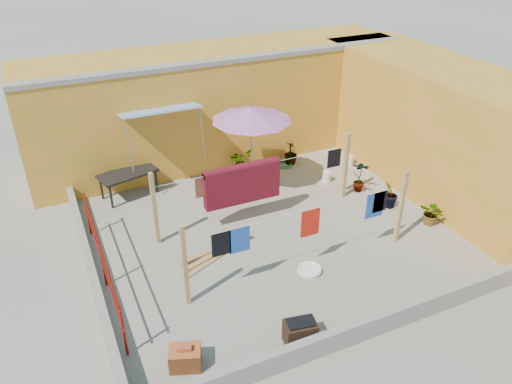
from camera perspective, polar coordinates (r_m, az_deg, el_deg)
ground at (r=11.78m, az=1.79°, el=-4.87°), size 80.00×80.00×0.00m
wall_back at (r=15.07m, az=-4.39°, el=10.08°), size 11.00×3.27×3.21m
wall_right at (r=13.85m, az=21.70°, el=6.10°), size 2.40×9.00×3.20m
parapet_front at (r=9.32m, az=11.92°, el=-15.18°), size 8.30×0.16×0.44m
parapet_left at (r=10.81m, az=-18.23°, el=-8.84°), size 0.16×7.30×0.44m
red_railing at (r=10.36m, az=-17.25°, el=-7.04°), size 0.05×4.20×1.10m
clothesline_rig at (r=11.54m, az=-0.71°, el=0.39°), size 5.09×2.35×1.80m
patio_umbrella at (r=12.56m, az=-0.52°, el=8.83°), size 2.64×2.64×2.44m
outdoor_table at (r=13.42m, az=-14.44°, el=1.94°), size 1.61×1.08×0.69m
brick_stack at (r=8.82m, az=-8.09°, el=-18.24°), size 0.63×0.54×0.46m
lumber_pile at (r=11.10m, az=-4.75°, el=-7.06°), size 1.95×0.92×0.12m
brazier at (r=9.09m, az=5.06°, el=-15.69°), size 0.61×0.46×0.50m
white_basin at (r=10.71m, az=6.14°, el=-8.83°), size 0.52×0.52×0.09m
water_jug_a at (r=14.02m, az=8.07°, el=1.75°), size 0.23×0.23×0.36m
water_jug_b at (r=15.07m, az=10.64°, el=3.61°), size 0.22×0.22×0.35m
green_hose at (r=14.84m, az=3.25°, el=3.14°), size 0.49×0.49×0.07m
plant_back_a at (r=14.31m, az=-1.72°, el=3.56°), size 0.83×0.80×0.71m
plant_back_b at (r=14.86m, az=4.01°, el=4.50°), size 0.45×0.45×0.69m
plant_right_a at (r=13.56m, az=11.82°, el=1.80°), size 0.58×0.57×0.93m
plant_right_b at (r=13.02m, az=15.13°, el=-0.28°), size 0.55×0.54×0.78m
plant_right_c at (r=12.70m, az=19.49°, el=-2.30°), size 0.68×0.71×0.62m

